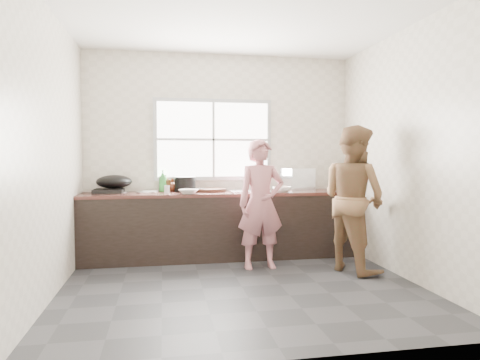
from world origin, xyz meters
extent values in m
cube|color=#2B2B2E|center=(0.00, 0.00, -0.01)|extent=(3.60, 3.20, 0.01)
cube|color=silver|center=(0.00, 0.00, 2.71)|extent=(3.60, 3.20, 0.01)
cube|color=beige|center=(0.00, 1.60, 1.35)|extent=(3.60, 0.01, 2.70)
cube|color=beige|center=(-1.80, 0.00, 1.35)|extent=(0.01, 3.20, 2.70)
cube|color=beige|center=(1.80, 0.00, 1.35)|extent=(0.01, 3.20, 2.70)
cube|color=beige|center=(0.00, -1.60, 1.35)|extent=(3.60, 0.01, 2.70)
cube|color=black|center=(0.00, 1.29, 0.41)|extent=(3.60, 0.62, 0.82)
cube|color=#3D1E19|center=(0.00, 1.29, 0.84)|extent=(3.60, 0.64, 0.04)
cube|color=silver|center=(0.35, 1.29, 0.86)|extent=(0.55, 0.45, 0.02)
cylinder|color=silver|center=(0.35, 1.49, 1.01)|extent=(0.02, 0.02, 0.30)
cube|color=#9EA0A5|center=(-0.10, 1.59, 1.55)|extent=(1.60, 0.05, 1.10)
cube|color=white|center=(-0.10, 1.57, 1.55)|extent=(1.50, 0.01, 1.00)
imported|color=#B56D73|center=(0.36, 0.69, 0.71)|extent=(0.54, 0.37, 1.43)
imported|color=brown|center=(1.39, 0.39, 0.84)|extent=(0.89, 0.99, 1.67)
cylinder|color=black|center=(-0.16, 1.37, 0.88)|extent=(0.47, 0.47, 0.04)
cube|color=#B4B6BC|center=(-0.31, 1.34, 0.90)|extent=(0.23, 0.20, 0.01)
imported|color=silver|center=(-0.47, 1.08, 0.89)|extent=(0.31, 0.31, 0.06)
imported|color=silver|center=(0.73, 1.08, 0.89)|extent=(0.24, 0.24, 0.06)
imported|color=white|center=(0.42, 1.08, 0.89)|extent=(0.24, 0.24, 0.06)
cylinder|color=black|center=(-0.49, 1.40, 0.96)|extent=(0.32, 0.32, 0.20)
cylinder|color=white|center=(-0.94, 1.42, 0.87)|extent=(0.24, 0.24, 0.02)
imported|color=#2B8631|center=(-0.78, 1.48, 1.00)|extent=(0.14, 0.14, 0.29)
imported|color=#4C2F13|center=(-0.74, 1.50, 0.96)|extent=(0.12, 0.12, 0.21)
imported|color=#492012|center=(-0.66, 1.52, 0.94)|extent=(0.14, 0.14, 0.15)
cylinder|color=#BABFC1|center=(-0.73, 1.20, 0.91)|extent=(0.09, 0.09, 0.10)
cube|color=black|center=(-1.45, 1.35, 0.89)|extent=(0.36, 0.36, 0.05)
ellipsoid|color=black|center=(-1.39, 1.37, 1.00)|extent=(0.53, 0.53, 0.17)
cube|color=silver|center=(1.04, 1.41, 1.01)|extent=(0.47, 0.40, 0.30)
cylinder|color=#B5B8BC|center=(-1.32, 1.46, 0.87)|extent=(0.31, 0.31, 0.01)
cylinder|color=silver|center=(-1.00, 1.37, 0.87)|extent=(0.31, 0.31, 0.01)
camera|label=1|loc=(-0.78, -4.21, 1.33)|focal=32.00mm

